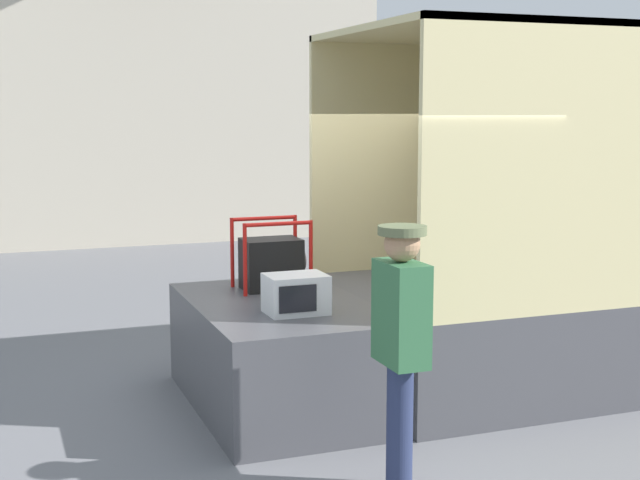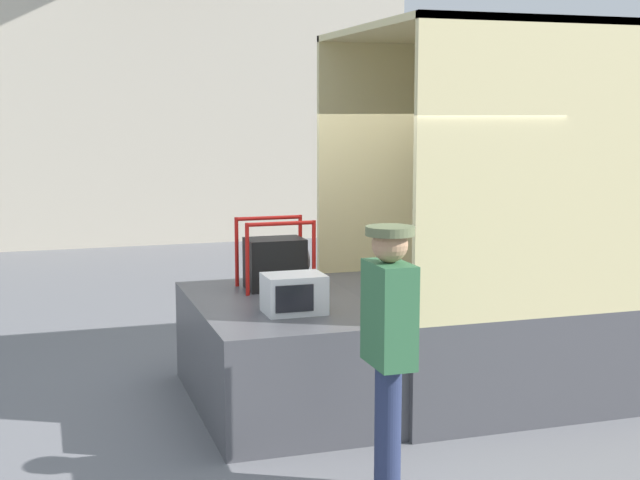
# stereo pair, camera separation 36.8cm
# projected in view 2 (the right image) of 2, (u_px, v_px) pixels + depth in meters

# --- Properties ---
(ground_plane) EXTENTS (160.00, 160.00, 0.00)m
(ground_plane) POSITION_uv_depth(u_px,v_px,m) (358.00, 397.00, 7.96)
(ground_plane) COLOR slate
(tailgate_deck) EXTENTS (1.44, 2.31, 0.91)m
(tailgate_deck) POSITION_uv_depth(u_px,v_px,m) (280.00, 354.00, 7.68)
(tailgate_deck) COLOR #4C4C51
(tailgate_deck) RESTS_ON ground
(microwave) EXTENTS (0.48, 0.37, 0.32)m
(microwave) POSITION_uv_depth(u_px,v_px,m) (294.00, 294.00, 7.17)
(microwave) COLOR white
(microwave) RESTS_ON tailgate_deck
(portable_generator) EXTENTS (0.65, 0.47, 0.65)m
(portable_generator) POSITION_uv_depth(u_px,v_px,m) (277.00, 262.00, 8.15)
(portable_generator) COLOR black
(portable_generator) RESTS_ON tailgate_deck
(worker_person) EXTENTS (0.32, 0.44, 1.79)m
(worker_person) POSITION_uv_depth(u_px,v_px,m) (389.00, 329.00, 5.86)
(worker_person) COLOR navy
(worker_person) RESTS_ON ground
(house_backdrop) EXTENTS (10.39, 8.15, 8.74)m
(house_backdrop) POSITION_uv_depth(u_px,v_px,m) (132.00, 23.00, 19.88)
(house_backdrop) COLOR beige
(house_backdrop) RESTS_ON ground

